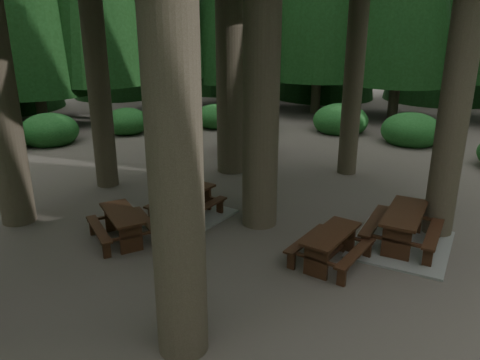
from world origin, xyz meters
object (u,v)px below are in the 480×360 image
picnic_table_c (186,209)px  picnic_table_d (243,138)px  picnic_table_a (402,234)px  picnic_table_b (122,222)px  picnic_table_e (331,243)px

picnic_table_c → picnic_table_d: bearing=20.8°
picnic_table_a → picnic_table_c: 5.17m
picnic_table_b → picnic_table_e: picnic_table_e is taller
picnic_table_d → picnic_table_c: bearing=-102.6°
picnic_table_c → picnic_table_e: picnic_table_c is taller
picnic_table_e → picnic_table_c: bearing=89.5°
picnic_table_a → picnic_table_b: 6.25m
picnic_table_a → picnic_table_b: bearing=116.1°
picnic_table_a → picnic_table_b: size_ratio=1.85×
picnic_table_b → picnic_table_c: picnic_table_c is taller
picnic_table_d → picnic_table_b: bearing=-109.6°
picnic_table_b → picnic_table_a: bearing=-121.2°
picnic_table_a → picnic_table_d: size_ratio=1.31×
picnic_table_b → picnic_table_c: (1.77, 0.38, -0.22)m
picnic_table_e → picnic_table_d: bearing=46.9°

